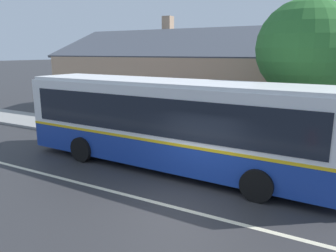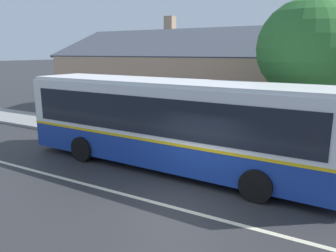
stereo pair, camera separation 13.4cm
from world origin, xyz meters
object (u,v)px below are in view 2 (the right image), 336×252
Objects in this scene: transit_bus at (169,122)px; bike_rack at (66,115)px; bench_down_street at (160,130)px; street_tree_primary at (306,49)px; bench_by_building at (95,123)px.

transit_bus is 9.22m from bike_rack.
transit_bus is at bearing -53.03° from bench_down_street.
bench_down_street is at bearing 126.97° from transit_bus.
street_tree_primary reaches higher than transit_bus.
transit_bus is 1.92× the size of street_tree_primary.
street_tree_primary is at bearing 8.82° from bench_down_street.
bench_down_street is 1.58× the size of bike_rack.
bench_by_building is at bearing -172.60° from street_tree_primary.
transit_bus is 7.76× the size of bench_by_building.
bench_down_street is 0.29× the size of street_tree_primary.
bench_down_street is at bearing -0.15° from bike_rack.
street_tree_primary is at bearing 4.30° from bike_rack.
street_tree_primary reaches higher than bench_down_street.
bike_rack is (-6.43, 0.02, 0.11)m from bench_down_street.
bench_down_street reaches higher than bike_rack.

